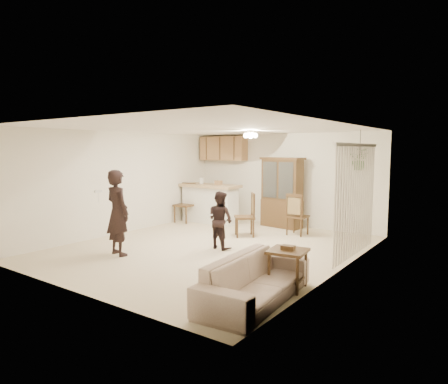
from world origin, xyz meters
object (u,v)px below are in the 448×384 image
Objects in this scene: child at (220,217)px; chair_hutch_right at (297,223)px; side_table at (288,268)px; china_hutch at (282,193)px; chair_hutch_left at (245,224)px; chair_bar at (185,211)px; sofa at (256,275)px; adult at (118,210)px.

chair_hutch_right is (0.74, 2.17, -0.39)m from child.
child is at bearing 148.31° from side_table.
chair_hutch_left is at bearing -89.31° from china_hutch.
china_hutch reaches higher than chair_hutch_left.
china_hutch is at bearing 134.27° from chair_hutch_left.
chair_hutch_right is at bearing 0.88° from chair_bar.
chair_hutch_right is at bearing 93.25° from chair_hutch_left.
child is 2.85m from china_hutch.
sofa is 4.11m from chair_hutch_left.
side_table is 3.65m from chair_hutch_left.
side_table is at bearing -54.19° from china_hutch.
child is 1.21× the size of chair_bar.
china_hutch is at bearing 19.14° from sofa.
chair_hutch_right is at bearing 13.44° from sofa.
adult is 4.61m from china_hutch.
adult is at bearing 62.53° from chair_hutch_right.
child reaches higher than side_table.
child is 1.30× the size of chair_hutch_left.
sofa is 1.68× the size of chair_bar.
side_table is (3.57, 0.20, -0.59)m from adult.
child is at bearing -29.32° from chair_hutch_left.
adult is at bearing -176.81° from side_table.
child reaches higher than chair_hutch_left.
sofa is 3.51m from adult.
adult reaches higher than chair_hutch_left.
child reaches higher than sofa.
child is at bearing 40.93° from sofa.
chair_bar is at bearing 45.66° from sofa.
chair_bar is at bearing 6.51° from chair_hutch_right.
chair_hutch_right is at bearing -33.56° from china_hutch.
side_table is 3.86m from chair_hutch_right.
chair_bar is at bearing -26.18° from child.
china_hutch is 2.85× the size of side_table.
china_hutch reaches higher than side_table.
china_hutch is (-0.04, 2.84, 0.24)m from child.
adult reaches higher than side_table.
child is 3.22m from chair_bar.
chair_bar reaches higher than side_table.
sofa is 5.41m from china_hutch.
chair_hutch_right is at bearing -99.64° from child.
adult is 2.08m from child.
chair_hutch_right reaches higher than sofa.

